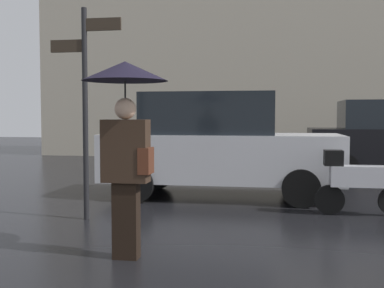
{
  "coord_description": "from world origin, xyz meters",
  "views": [
    {
      "loc": [
        -0.22,
        -2.8,
        1.53
      ],
      "look_at": [
        -1.65,
        5.67,
        1.04
      ],
      "focal_mm": 44.77,
      "sensor_mm": 36.0,
      "label": 1
    }
  ],
  "objects_px": {
    "pedestrian_with_umbrella": "(126,114)",
    "parked_car_left": "(218,145)",
    "street_signpost": "(85,92)",
    "parked_scooter": "(359,180)"
  },
  "relations": [
    {
      "from": "pedestrian_with_umbrella",
      "to": "parked_car_left",
      "type": "relative_size",
      "value": 0.48
    },
    {
      "from": "pedestrian_with_umbrella",
      "to": "parked_car_left",
      "type": "bearing_deg",
      "value": -161.93
    },
    {
      "from": "parked_scooter",
      "to": "parked_car_left",
      "type": "height_order",
      "value": "parked_car_left"
    },
    {
      "from": "pedestrian_with_umbrella",
      "to": "street_signpost",
      "type": "bearing_deg",
      "value": -121.36
    },
    {
      "from": "parked_scooter",
      "to": "street_signpost",
      "type": "xyz_separation_m",
      "value": [
        -4.05,
        -0.98,
        1.33
      ]
    },
    {
      "from": "parked_scooter",
      "to": "parked_car_left",
      "type": "xyz_separation_m",
      "value": [
        -2.34,
        1.32,
        0.44
      ]
    },
    {
      "from": "parked_car_left",
      "to": "street_signpost",
      "type": "height_order",
      "value": "street_signpost"
    },
    {
      "from": "parked_scooter",
      "to": "street_signpost",
      "type": "bearing_deg",
      "value": -165.56
    },
    {
      "from": "parked_car_left",
      "to": "street_signpost",
      "type": "xyz_separation_m",
      "value": [
        -1.7,
        -2.3,
        0.89
      ]
    },
    {
      "from": "parked_scooter",
      "to": "street_signpost",
      "type": "height_order",
      "value": "street_signpost"
    }
  ]
}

